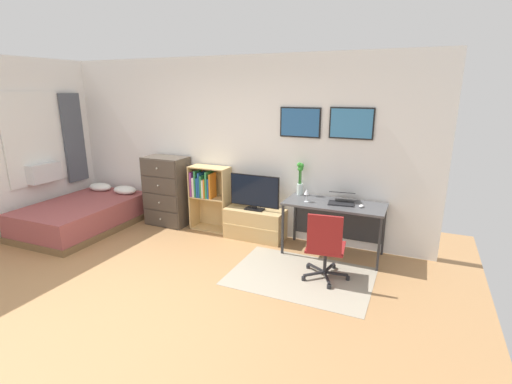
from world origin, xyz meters
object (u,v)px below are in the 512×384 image
at_px(office_chair, 325,245).
at_px(wine_glass, 307,192).
at_px(bed, 84,215).
at_px(tv_stand, 255,224).
at_px(bamboo_vase, 300,177).
at_px(computer_mouse, 361,206).
at_px(laptop, 342,198).
at_px(dresser, 167,191).
at_px(desk, 335,211).
at_px(bookshelf, 207,192).
at_px(television, 254,193).

distance_m(office_chair, wine_glass, 0.92).
bearing_deg(bed, wine_glass, 7.43).
distance_m(tv_stand, bamboo_vase, 1.02).
bearing_deg(computer_mouse, laptop, 159.51).
distance_m(dresser, computer_mouse, 3.18).
relative_size(office_chair, laptop, 2.09).
bearing_deg(laptop, dresser, 172.00).
bearing_deg(tv_stand, bamboo_vase, 10.24).
xyz_separation_m(desk, bamboo_vase, (-0.56, 0.14, 0.40)).
bearing_deg(bamboo_vase, desk, -13.62).
xyz_separation_m(bed, office_chair, (4.04, -0.12, 0.23)).
distance_m(bookshelf, bamboo_vase, 1.57).
distance_m(bookshelf, television, 0.87).
height_order(dresser, desk, dresser).
bearing_deg(dresser, television, -0.26).
bearing_deg(television, computer_mouse, -3.76).
relative_size(tv_stand, wine_glass, 5.05).
distance_m(television, office_chair, 1.57).
height_order(laptop, bamboo_vase, bamboo_vase).
xyz_separation_m(dresser, bookshelf, (0.75, 0.06, 0.04)).
bearing_deg(bookshelf, television, -4.73).
distance_m(bookshelf, office_chair, 2.35).
bearing_deg(office_chair, television, 139.70).
relative_size(dresser, bookshelf, 1.10).
xyz_separation_m(tv_stand, laptop, (1.29, -0.02, 0.57)).
relative_size(television, wine_glass, 4.33).
bearing_deg(bed, bamboo_vase, 12.91).
bearing_deg(office_chair, desk, 88.34).
bearing_deg(bookshelf, wine_glass, -7.99).
bearing_deg(laptop, office_chair, -97.81).
xyz_separation_m(television, office_chair, (1.29, -0.85, -0.27)).
bearing_deg(bookshelf, bed, -156.84).
xyz_separation_m(bamboo_vase, wine_glass, (0.19, -0.31, -0.13)).
bearing_deg(bamboo_vase, television, -167.89).
distance_m(tv_stand, office_chair, 1.58).
relative_size(desk, bamboo_vase, 2.80).
bearing_deg(office_chair, dresser, 156.60).
distance_m(bed, desk, 4.05).
xyz_separation_m(laptop, computer_mouse, (0.28, -0.10, -0.04)).
bearing_deg(computer_mouse, television, 176.24).
distance_m(desk, laptop, 0.21).
relative_size(bookshelf, television, 1.34).
height_order(dresser, bookshelf, dresser).
bearing_deg(office_chair, bed, 171.47).
xyz_separation_m(dresser, television, (1.61, -0.01, 0.15)).
height_order(bed, office_chair, office_chair).
height_order(computer_mouse, bamboo_vase, bamboo_vase).
distance_m(bed, computer_mouse, 4.39).
distance_m(bed, television, 2.89).
height_order(office_chair, wine_glass, wine_glass).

